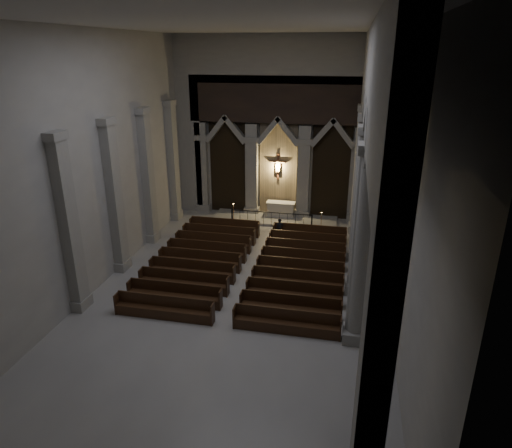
{
  "coord_description": "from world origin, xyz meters",
  "views": [
    {
      "loc": [
        4.75,
        -18.62,
        11.07
      ],
      "look_at": [
        0.26,
        3.0,
        2.57
      ],
      "focal_mm": 32.0,
      "sensor_mm": 36.0,
      "label": 1
    }
  ],
  "objects_px": {
    "altar_rail": "(271,217)",
    "worshipper": "(280,228)",
    "altar": "(281,209)",
    "candle_stand_right": "(321,226)",
    "candle_stand_left": "(234,217)",
    "pews": "(249,267)"
  },
  "relations": [
    {
      "from": "altar",
      "to": "candle_stand_right",
      "type": "height_order",
      "value": "candle_stand_right"
    },
    {
      "from": "altar",
      "to": "altar_rail",
      "type": "bearing_deg",
      "value": -100.37
    },
    {
      "from": "altar",
      "to": "pews",
      "type": "distance_m",
      "value": 8.68
    },
    {
      "from": "worshipper",
      "to": "candle_stand_left",
      "type": "bearing_deg",
      "value": 148.43
    },
    {
      "from": "altar",
      "to": "candle_stand_left",
      "type": "distance_m",
      "value": 3.37
    },
    {
      "from": "pews",
      "to": "worshipper",
      "type": "relative_size",
      "value": 8.19
    },
    {
      "from": "candle_stand_left",
      "to": "candle_stand_right",
      "type": "distance_m",
      "value": 5.99
    },
    {
      "from": "candle_stand_left",
      "to": "candle_stand_right",
      "type": "relative_size",
      "value": 1.0
    },
    {
      "from": "pews",
      "to": "worshipper",
      "type": "xyz_separation_m",
      "value": [
        0.84,
        5.05,
        0.31
      ]
    },
    {
      "from": "altar",
      "to": "worshipper",
      "type": "distance_m",
      "value": 3.66
    },
    {
      "from": "altar",
      "to": "candle_stand_left",
      "type": "bearing_deg",
      "value": -154.41
    },
    {
      "from": "pews",
      "to": "candle_stand_left",
      "type": "bearing_deg",
      "value": 110.4
    },
    {
      "from": "candle_stand_right",
      "to": "altar_rail",
      "type": "bearing_deg",
      "value": 177.82
    },
    {
      "from": "altar_rail",
      "to": "worshipper",
      "type": "bearing_deg",
      "value": -64.38
    },
    {
      "from": "altar",
      "to": "candle_stand_right",
      "type": "distance_m",
      "value": 3.56
    },
    {
      "from": "worshipper",
      "to": "altar_rail",
      "type": "bearing_deg",
      "value": 115.7
    },
    {
      "from": "altar_rail",
      "to": "pews",
      "type": "bearing_deg",
      "value": -90.0
    },
    {
      "from": "altar_rail",
      "to": "worshipper",
      "type": "height_order",
      "value": "worshipper"
    },
    {
      "from": "worshipper",
      "to": "altar",
      "type": "bearing_deg",
      "value": 97.94
    },
    {
      "from": "candle_stand_left",
      "to": "worshipper",
      "type": "height_order",
      "value": "candle_stand_left"
    },
    {
      "from": "candle_stand_right",
      "to": "pews",
      "type": "height_order",
      "value": "candle_stand_right"
    },
    {
      "from": "candle_stand_right",
      "to": "worshipper",
      "type": "xyz_separation_m",
      "value": [
        -2.44,
        -1.63,
        0.27
      ]
    }
  ]
}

